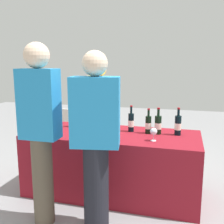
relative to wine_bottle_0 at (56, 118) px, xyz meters
name	(u,v)px	position (x,y,z in m)	size (l,w,h in m)	color
ground_plane	(112,192)	(0.77, -0.10, -0.85)	(12.00, 12.00, 0.00)	gray
tasting_table	(112,163)	(0.77, -0.10, -0.48)	(2.00, 0.82, 0.73)	maroon
wine_bottle_0	(56,118)	(0.00, 0.00, 0.00)	(0.08, 0.08, 0.33)	black
wine_bottle_1	(74,119)	(0.23, 0.07, -0.01)	(0.07, 0.07, 0.29)	black
wine_bottle_2	(91,119)	(0.47, 0.02, 0.01)	(0.07, 0.07, 0.33)	black
wine_bottle_3	(109,119)	(0.68, 0.10, 0.01)	(0.08, 0.08, 0.34)	black
wine_bottle_4	(131,122)	(0.97, 0.03, 0.00)	(0.07, 0.07, 0.31)	black
wine_bottle_5	(148,124)	(1.18, 0.00, -0.01)	(0.07, 0.07, 0.29)	black
wine_bottle_6	(158,125)	(1.29, 0.01, -0.01)	(0.08, 0.08, 0.31)	black
wine_bottle_7	(178,125)	(1.51, 0.02, 0.00)	(0.07, 0.07, 0.31)	black
wine_glass_0	(81,126)	(0.44, -0.24, -0.02)	(0.07, 0.07, 0.13)	silver
wine_glass_1	(91,129)	(0.58, -0.29, -0.03)	(0.06, 0.06, 0.12)	silver
wine_glass_2	(101,129)	(0.70, -0.29, -0.02)	(0.06, 0.06, 0.13)	silver
wine_glass_3	(109,131)	(0.79, -0.32, -0.03)	(0.07, 0.07, 0.13)	silver
wine_glass_4	(116,129)	(0.87, -0.30, -0.02)	(0.07, 0.07, 0.14)	silver
wine_glass_5	(154,132)	(1.27, -0.28, -0.02)	(0.08, 0.08, 0.14)	silver
server_pouring	(100,112)	(0.39, 0.62, -0.02)	(0.45, 0.28, 1.56)	#3F3351
guest_0	(40,127)	(0.30, -0.87, 0.11)	(0.36, 0.23, 1.72)	brown
guest_1	(96,138)	(0.82, -0.83, 0.04)	(0.46, 0.30, 1.64)	black
menu_board	(78,132)	(-0.13, 1.01, -0.46)	(0.57, 0.03, 0.78)	white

